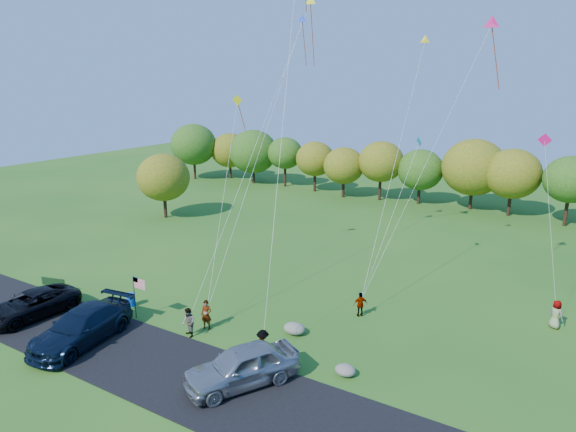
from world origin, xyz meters
The scene contains 17 objects.
ground centered at (0.00, 0.00, 0.00)m, with size 140.00×140.00×0.00m, color #265E1A.
asphalt_lane centered at (0.00, -4.00, 0.03)m, with size 44.00×6.00×0.06m, color black.
treeline centered at (-2.25, 35.98, 4.73)m, with size 76.61×27.80×8.57m.
minivan_dark centered at (-11.78, -4.07, 0.87)m, with size 2.67×5.80×1.61m, color black.
minivan_navy centered at (-6.27, -4.55, 1.01)m, with size 2.67×6.57×1.91m, color black.
minivan_silver centered at (3.91, -3.13, 1.04)m, with size 2.31×5.75×1.96m, color #95989F.
flyer_a centered at (-1.40, 0.50, 0.91)m, with size 0.67×0.44×1.82m, color #4C4C59.
flyer_b centered at (-1.65, -0.80, 0.88)m, with size 0.85×0.67×1.76m, color #4C4C59.
flyer_c centered at (3.57, -0.80, 0.90)m, with size 1.17×0.67×1.81m, color #4C4C59.
flyer_d centered at (5.77, 6.90, 0.79)m, with size 0.93×0.39×1.59m, color #4C4C59.
flyer_e centered at (16.42, 11.56, 0.89)m, with size 0.87×0.56×1.77m, color #4C4C59.
park_bench centered at (-14.19, -0.81, 0.55)m, with size 1.84×0.78×1.04m.
trash_barrel centered at (-7.77, 0.35, 0.43)m, with size 0.57×0.57×0.86m, color blue.
flag_assembly centered at (-5.84, -0.70, 2.12)m, with size 1.03×0.67×2.79m.
boulder_near centered at (3.42, 2.70, 0.33)m, with size 1.34×1.05×0.67m, color gray.
boulder_far centered at (7.87, 0.29, 0.28)m, with size 1.08×0.90×0.56m, color slate.
kites_aloft centered at (2.36, 12.34, 19.32)m, with size 21.41×5.79×15.17m.
Camera 1 is at (17.46, -20.87, 14.54)m, focal length 32.00 mm.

